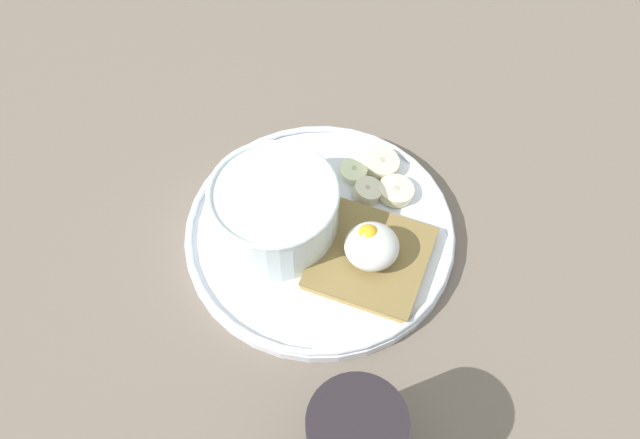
% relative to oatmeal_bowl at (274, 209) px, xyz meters
% --- Properties ---
extents(ground_plane, '(1.20, 1.20, 0.02)m').
position_rel_oatmeal_bowl_xyz_m(ground_plane, '(-0.04, 0.01, -0.05)').
color(ground_plane, '#716356').
rests_on(ground_plane, ground).
extents(plate, '(0.25, 0.25, 0.02)m').
position_rel_oatmeal_bowl_xyz_m(plate, '(-0.04, 0.01, -0.03)').
color(plate, white).
rests_on(plate, ground_plane).
extents(oatmeal_bowl, '(0.12, 0.12, 0.06)m').
position_rel_oatmeal_bowl_xyz_m(oatmeal_bowl, '(0.00, 0.00, 0.00)').
color(oatmeal_bowl, white).
rests_on(oatmeal_bowl, plate).
extents(toast_slice, '(0.13, 0.13, 0.01)m').
position_rel_oatmeal_bowl_xyz_m(toast_slice, '(-0.08, 0.05, -0.02)').
color(toast_slice, olive).
rests_on(toast_slice, plate).
extents(poached_egg, '(0.05, 0.05, 0.03)m').
position_rel_oatmeal_bowl_xyz_m(poached_egg, '(-0.08, 0.05, -0.00)').
color(poached_egg, white).
rests_on(poached_egg, toast_slice).
extents(banana_slice_front, '(0.03, 0.03, 0.02)m').
position_rel_oatmeal_bowl_xyz_m(banana_slice_front, '(-0.09, -0.03, -0.02)').
color(banana_slice_front, beige).
rests_on(banana_slice_front, plate).
extents(banana_slice_left, '(0.05, 0.05, 0.02)m').
position_rel_oatmeal_bowl_xyz_m(banana_slice_left, '(-0.11, -0.06, -0.02)').
color(banana_slice_left, '#F2E8BE').
rests_on(banana_slice_left, plate).
extents(banana_slice_back, '(0.04, 0.04, 0.01)m').
position_rel_oatmeal_bowl_xyz_m(banana_slice_back, '(-0.12, -0.02, -0.02)').
color(banana_slice_back, '#F8EDC4').
rests_on(banana_slice_back, plate).
extents(banana_slice_right, '(0.03, 0.04, 0.01)m').
position_rel_oatmeal_bowl_xyz_m(banana_slice_right, '(-0.08, -0.05, -0.02)').
color(banana_slice_right, '#EFF0BC').
rests_on(banana_slice_right, plate).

